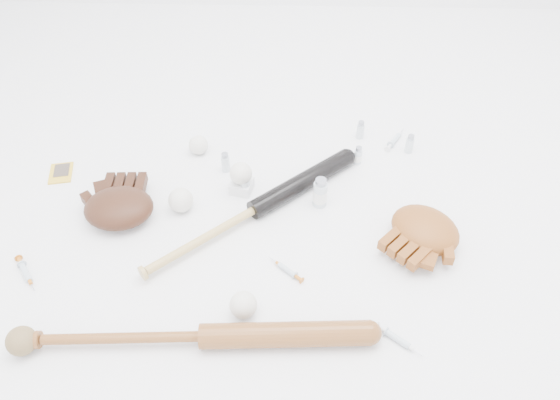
{
  "coord_description": "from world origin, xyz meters",
  "views": [
    {
      "loc": [
        0.07,
        -1.1,
        1.21
      ],
      "look_at": [
        0.03,
        0.06,
        0.06
      ],
      "focal_mm": 35.0,
      "sensor_mm": 36.0,
      "label": 1
    }
  ],
  "objects_px": {
    "bat_wood": "(203,336)",
    "glove_dark": "(119,208)",
    "bat_dark": "(255,209)",
    "pedestal": "(242,186)"
  },
  "relations": [
    {
      "from": "bat_dark",
      "to": "glove_dark",
      "type": "xyz_separation_m",
      "value": [
        -0.41,
        -0.02,
        0.01
      ]
    },
    {
      "from": "bat_dark",
      "to": "glove_dark",
      "type": "distance_m",
      "value": 0.41
    },
    {
      "from": "bat_wood",
      "to": "pedestal",
      "type": "relative_size",
      "value": 13.01
    },
    {
      "from": "bat_wood",
      "to": "glove_dark",
      "type": "relative_size",
      "value": 3.5
    },
    {
      "from": "bat_wood",
      "to": "glove_dark",
      "type": "bearing_deg",
      "value": 123.09
    },
    {
      "from": "bat_dark",
      "to": "pedestal",
      "type": "relative_size",
      "value": 12.31
    },
    {
      "from": "pedestal",
      "to": "bat_dark",
      "type": "bearing_deg",
      "value": -66.71
    },
    {
      "from": "bat_dark",
      "to": "pedestal",
      "type": "xyz_separation_m",
      "value": [
        -0.05,
        0.12,
        -0.01
      ]
    },
    {
      "from": "glove_dark",
      "to": "pedestal",
      "type": "relative_size",
      "value": 3.72
    },
    {
      "from": "bat_dark",
      "to": "bat_wood",
      "type": "height_order",
      "value": "bat_wood"
    }
  ]
}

